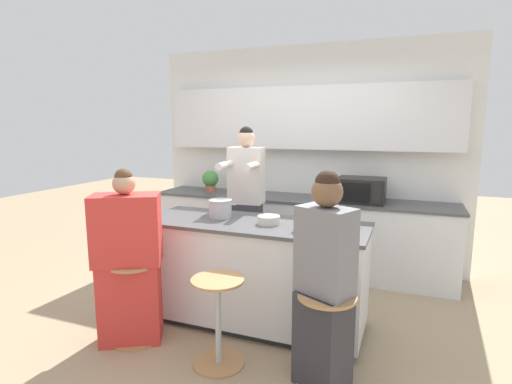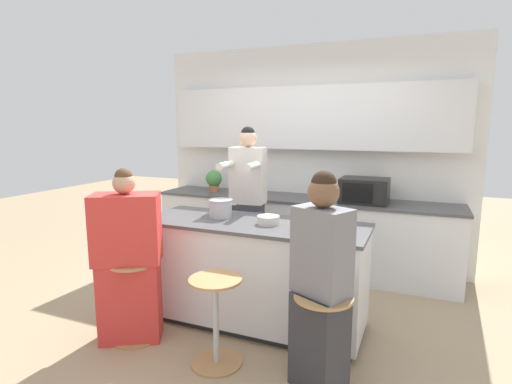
{
  "view_description": "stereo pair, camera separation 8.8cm",
  "coord_description": "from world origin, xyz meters",
  "px_view_note": "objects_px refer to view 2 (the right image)",
  "views": [
    {
      "loc": [
        1.23,
        -3.09,
        1.73
      ],
      "look_at": [
        0.0,
        0.07,
        1.17
      ],
      "focal_mm": 28.0,
      "sensor_mm": 36.0,
      "label": 1
    },
    {
      "loc": [
        1.31,
        -3.06,
        1.73
      ],
      "look_at": [
        0.0,
        0.07,
        1.17
      ],
      "focal_mm": 28.0,
      "sensor_mm": 36.0,
      "label": 2
    }
  ],
  "objects_px": {
    "fruit_bowl": "(335,221)",
    "microwave": "(364,191)",
    "bar_stool_center": "(216,317)",
    "bar_stool_rightmost": "(322,338)",
    "person_wrapped_blanket": "(128,262)",
    "cooking_pot": "(221,208)",
    "bar_stool_leftmost": "(134,296)",
    "potted_plant": "(214,180)",
    "person_cooking": "(248,210)",
    "kitchen_island": "(253,272)",
    "person_seated_near": "(321,290)",
    "coffee_cup_near": "(299,225)"
  },
  "relations": [
    {
      "from": "kitchen_island",
      "to": "person_wrapped_blanket",
      "type": "relative_size",
      "value": 1.38
    },
    {
      "from": "bar_stool_center",
      "to": "person_wrapped_blanket",
      "type": "bearing_deg",
      "value": 177.32
    },
    {
      "from": "kitchen_island",
      "to": "person_seated_near",
      "type": "bearing_deg",
      "value": -40.42
    },
    {
      "from": "bar_stool_leftmost",
      "to": "bar_stool_rightmost",
      "type": "height_order",
      "value": "same"
    },
    {
      "from": "kitchen_island",
      "to": "person_cooking",
      "type": "height_order",
      "value": "person_cooking"
    },
    {
      "from": "bar_stool_center",
      "to": "cooking_pot",
      "type": "xyz_separation_m",
      "value": [
        -0.34,
        0.74,
        0.63
      ]
    },
    {
      "from": "fruit_bowl",
      "to": "potted_plant",
      "type": "height_order",
      "value": "potted_plant"
    },
    {
      "from": "bar_stool_rightmost",
      "to": "fruit_bowl",
      "type": "bearing_deg",
      "value": 97.36
    },
    {
      "from": "person_cooking",
      "to": "fruit_bowl",
      "type": "relative_size",
      "value": 7.47
    },
    {
      "from": "person_wrapped_blanket",
      "to": "microwave",
      "type": "relative_size",
      "value": 2.74
    },
    {
      "from": "person_seated_near",
      "to": "potted_plant",
      "type": "height_order",
      "value": "person_seated_near"
    },
    {
      "from": "microwave",
      "to": "bar_stool_leftmost",
      "type": "bearing_deg",
      "value": -126.52
    },
    {
      "from": "bar_stool_leftmost",
      "to": "microwave",
      "type": "xyz_separation_m",
      "value": [
        1.52,
        2.05,
        0.66
      ]
    },
    {
      "from": "person_seated_near",
      "to": "microwave",
      "type": "distance_m",
      "value": 2.09
    },
    {
      "from": "bar_stool_rightmost",
      "to": "person_cooking",
      "type": "distance_m",
      "value": 1.79
    },
    {
      "from": "bar_stool_center",
      "to": "cooking_pot",
      "type": "distance_m",
      "value": 1.03
    },
    {
      "from": "cooking_pot",
      "to": "person_seated_near",
      "type": "bearing_deg",
      "value": -32.59
    },
    {
      "from": "bar_stool_leftmost",
      "to": "person_seated_near",
      "type": "distance_m",
      "value": 1.57
    },
    {
      "from": "kitchen_island",
      "to": "microwave",
      "type": "bearing_deg",
      "value": 62.58
    },
    {
      "from": "bar_stool_center",
      "to": "bar_stool_rightmost",
      "type": "xyz_separation_m",
      "value": [
        0.78,
        0.01,
        0.0
      ]
    },
    {
      "from": "bar_stool_leftmost",
      "to": "fruit_bowl",
      "type": "height_order",
      "value": "fruit_bowl"
    },
    {
      "from": "person_wrapped_blanket",
      "to": "potted_plant",
      "type": "relative_size",
      "value": 5.11
    },
    {
      "from": "kitchen_island",
      "to": "cooking_pot",
      "type": "xyz_separation_m",
      "value": [
        -0.34,
        0.06,
        0.53
      ]
    },
    {
      "from": "cooking_pot",
      "to": "fruit_bowl",
      "type": "relative_size",
      "value": 1.31
    },
    {
      "from": "bar_stool_center",
      "to": "potted_plant",
      "type": "bearing_deg",
      "value": 118.75
    },
    {
      "from": "coffee_cup_near",
      "to": "potted_plant",
      "type": "bearing_deg",
      "value": 135.51
    },
    {
      "from": "person_wrapped_blanket",
      "to": "fruit_bowl",
      "type": "xyz_separation_m",
      "value": [
        1.49,
        0.77,
        0.3
      ]
    },
    {
      "from": "bar_stool_rightmost",
      "to": "microwave",
      "type": "xyz_separation_m",
      "value": [
        -0.04,
        2.09,
        0.66
      ]
    },
    {
      "from": "bar_stool_rightmost",
      "to": "microwave",
      "type": "height_order",
      "value": "microwave"
    },
    {
      "from": "person_cooking",
      "to": "cooking_pot",
      "type": "relative_size",
      "value": 5.69
    },
    {
      "from": "person_cooking",
      "to": "bar_stool_rightmost",
      "type": "bearing_deg",
      "value": -54.8
    },
    {
      "from": "bar_stool_leftmost",
      "to": "bar_stool_center",
      "type": "height_order",
      "value": "same"
    },
    {
      "from": "kitchen_island",
      "to": "bar_stool_center",
      "type": "relative_size",
      "value": 2.97
    },
    {
      "from": "kitchen_island",
      "to": "person_seated_near",
      "type": "xyz_separation_m",
      "value": [
        0.76,
        -0.64,
        0.22
      ]
    },
    {
      "from": "person_wrapped_blanket",
      "to": "microwave",
      "type": "bearing_deg",
      "value": 24.48
    },
    {
      "from": "bar_stool_leftmost",
      "to": "potted_plant",
      "type": "bearing_deg",
      "value": 100.6
    },
    {
      "from": "potted_plant",
      "to": "microwave",
      "type": "bearing_deg",
      "value": -1.01
    },
    {
      "from": "bar_stool_rightmost",
      "to": "potted_plant",
      "type": "relative_size",
      "value": 2.38
    },
    {
      "from": "person_cooking",
      "to": "potted_plant",
      "type": "xyz_separation_m",
      "value": [
        -0.84,
        0.81,
        0.18
      ]
    },
    {
      "from": "microwave",
      "to": "person_wrapped_blanket",
      "type": "bearing_deg",
      "value": -126.8
    },
    {
      "from": "bar_stool_rightmost",
      "to": "cooking_pot",
      "type": "relative_size",
      "value": 2.17
    },
    {
      "from": "bar_stool_rightmost",
      "to": "person_wrapped_blanket",
      "type": "distance_m",
      "value": 1.62
    },
    {
      "from": "person_cooking",
      "to": "microwave",
      "type": "relative_size",
      "value": 3.35
    },
    {
      "from": "potted_plant",
      "to": "fruit_bowl",
      "type": "bearing_deg",
      "value": -35.6
    },
    {
      "from": "fruit_bowl",
      "to": "microwave",
      "type": "height_order",
      "value": "microwave"
    },
    {
      "from": "bar_stool_center",
      "to": "cooking_pot",
      "type": "relative_size",
      "value": 2.17
    },
    {
      "from": "person_cooking",
      "to": "coffee_cup_near",
      "type": "relative_size",
      "value": 15.02
    },
    {
      "from": "bar_stool_leftmost",
      "to": "person_seated_near",
      "type": "xyz_separation_m",
      "value": [
        1.54,
        -0.01,
        0.32
      ]
    },
    {
      "from": "bar_stool_leftmost",
      "to": "person_wrapped_blanket",
      "type": "bearing_deg",
      "value": -152.26
    },
    {
      "from": "cooking_pot",
      "to": "fruit_bowl",
      "type": "xyz_separation_m",
      "value": [
        1.02,
        0.07,
        -0.04
      ]
    }
  ]
}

